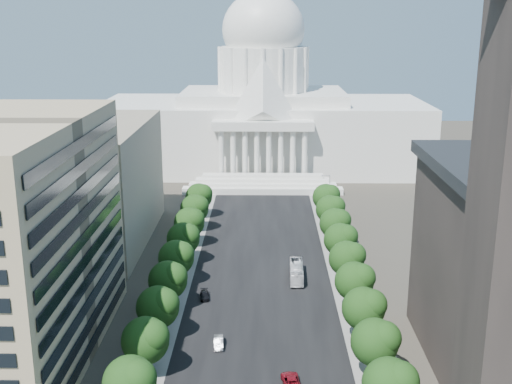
{
  "coord_description": "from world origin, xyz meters",
  "views": [
    {
      "loc": [
        0.71,
        -54.76,
        55.11
      ],
      "look_at": [
        -1.24,
        82.24,
        17.85
      ],
      "focal_mm": 45.0,
      "sensor_mm": 36.0,
      "label": 1
    }
  ],
  "objects_px": {
    "city_bus": "(297,272)",
    "car_dark_b": "(205,295)",
    "car_red": "(291,381)",
    "car_silver": "(219,342)"
  },
  "relations": [
    {
      "from": "car_dark_b",
      "to": "city_bus",
      "type": "xyz_separation_m",
      "value": [
        19.16,
        10.49,
        1.0
      ]
    },
    {
      "from": "car_red",
      "to": "city_bus",
      "type": "distance_m",
      "value": 42.37
    },
    {
      "from": "car_red",
      "to": "car_dark_b",
      "type": "bearing_deg",
      "value": -70.31
    },
    {
      "from": "city_bus",
      "to": "car_dark_b",
      "type": "bearing_deg",
      "value": -149.82
    },
    {
      "from": "car_dark_b",
      "to": "city_bus",
      "type": "bearing_deg",
      "value": 21.55
    },
    {
      "from": "car_silver",
      "to": "car_red",
      "type": "distance_m",
      "value": 17.12
    },
    {
      "from": "car_silver",
      "to": "car_dark_b",
      "type": "relative_size",
      "value": 1.04
    },
    {
      "from": "car_dark_b",
      "to": "city_bus",
      "type": "relative_size",
      "value": 0.38
    },
    {
      "from": "car_dark_b",
      "to": "car_red",
      "type": "bearing_deg",
      "value": -69.94
    },
    {
      "from": "car_silver",
      "to": "city_bus",
      "type": "relative_size",
      "value": 0.39
    }
  ]
}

